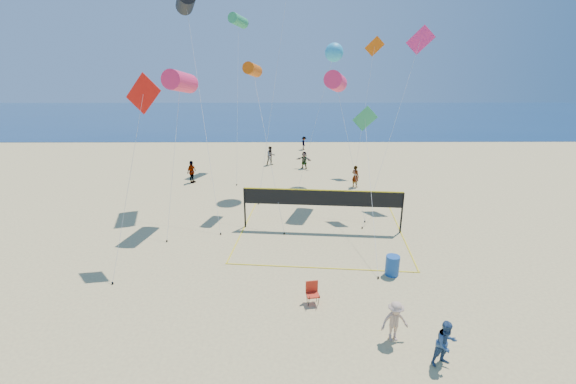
{
  "coord_description": "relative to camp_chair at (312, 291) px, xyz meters",
  "views": [
    {
      "loc": [
        0.65,
        -9.36,
        9.07
      ],
      "look_at": [
        0.74,
        2.0,
        5.28
      ],
      "focal_mm": 24.0,
      "sensor_mm": 36.0,
      "label": 1
    }
  ],
  "objects": [
    {
      "name": "ground",
      "position": [
        -1.71,
        -3.84,
        -0.51
      ],
      "size": [
        120.0,
        120.0,
        0.0
      ],
      "primitive_type": "plane",
      "color": "#D9C17A",
      "rests_on": "ground"
    },
    {
      "name": "ocean",
      "position": [
        -1.71,
        58.16,
        -0.5
      ],
      "size": [
        140.0,
        50.0,
        0.03
      ],
      "primitive_type": "cube",
      "color": "navy",
      "rests_on": "ground"
    },
    {
      "name": "bystander_a",
      "position": [
        3.94,
        -3.36,
        0.27
      ],
      "size": [
        0.9,
        0.79,
        1.57
      ],
      "primitive_type": "imported",
      "rotation": [
        0.0,
        0.0,
        0.3
      ],
      "color": "#2E4C75",
      "rests_on": "ground"
    },
    {
      "name": "bystander_b",
      "position": [
        2.66,
        -2.21,
        0.23
      ],
      "size": [
        1.04,
        0.69,
        1.49
      ],
      "primitive_type": "imported",
      "rotation": [
        0.0,
        0.0,
        0.15
      ],
      "color": "tan",
      "rests_on": "ground"
    },
    {
      "name": "far_person_0",
      "position": [
        -8.53,
        16.44,
        0.38
      ],
      "size": [
        0.8,
        1.14,
        1.79
      ],
      "primitive_type": "imported",
      "rotation": [
        0.0,
        0.0,
        1.18
      ],
      "color": "gray",
      "rests_on": "ground"
    },
    {
      "name": "far_person_1",
      "position": [
        0.65,
        20.77,
        0.27
      ],
      "size": [
        1.5,
        1.03,
        1.56
      ],
      "primitive_type": "imported",
      "rotation": [
        0.0,
        0.0,
        -0.44
      ],
      "color": "gray",
      "rests_on": "ground"
    },
    {
      "name": "far_person_2",
      "position": [
        4.33,
        15.2,
        0.34
      ],
      "size": [
        0.72,
        0.73,
        1.71
      ],
      "primitive_type": "imported",
      "rotation": [
        0.0,
        0.0,
        2.32
      ],
      "color": "gray",
      "rests_on": "ground"
    },
    {
      "name": "far_person_3",
      "position": [
        -2.43,
        22.1,
        0.37
      ],
      "size": [
        1.04,
        0.93,
        1.76
      ],
      "primitive_type": "imported",
      "rotation": [
        0.0,
        0.0,
        0.37
      ],
      "color": "gray",
      "rests_on": "ground"
    },
    {
      "name": "far_person_4",
      "position": [
        1.02,
        28.94,
        0.21
      ],
      "size": [
        0.61,
        0.98,
        1.45
      ],
      "primitive_type": "imported",
      "rotation": [
        0.0,
        0.0,
        1.65
      ],
      "color": "gray",
      "rests_on": "ground"
    },
    {
      "name": "camp_chair",
      "position": [
        0.0,
        0.0,
        0.0
      ],
      "size": [
        0.56,
        0.67,
        1.02
      ],
      "rotation": [
        0.0,
        0.0,
        0.16
      ],
      "color": "red",
      "rests_on": "ground"
    },
    {
      "name": "trash_barrel",
      "position": [
        3.75,
        2.12,
        -0.05
      ],
      "size": [
        0.68,
        0.68,
        0.92
      ],
      "primitive_type": "cylinder",
      "rotation": [
        0.0,
        0.0,
        0.1
      ],
      "color": "#174999",
      "rests_on": "ground"
    },
    {
      "name": "volleyball_net",
      "position": [
        1.01,
        7.13,
        1.15
      ],
      "size": [
        9.9,
        9.77,
        2.43
      ],
      "rotation": [
        0.0,
        0.0,
        -0.1
      ],
      "color": "black",
      "rests_on": "ground"
    },
    {
      "name": "kite_0",
      "position": [
        -6.86,
        8.98,
        7.62
      ],
      "size": [
        1.51,
        4.82,
        8.85
      ],
      "rotation": [
        0.0,
        0.0,
        -0.17
      ],
      "color": "#F8295F",
      "rests_on": "ground"
    },
    {
      "name": "kite_1",
      "position": [
        -7.19,
        13.09,
        12.25
      ],
      "size": [
        3.48,
        8.05,
        13.48
      ],
      "rotation": [
        0.0,
        0.0,
        0.33
      ],
      "color": "black",
      "rests_on": "ground"
    },
    {
      "name": "kite_2",
      "position": [
        -3.03,
        11.3,
        8.21
      ],
      "size": [
        2.52,
        5.8,
        9.22
      ],
      "rotation": [
        0.0,
        0.0,
        -0.24
      ],
      "color": "#CF5409",
      "rests_on": "ground"
    },
    {
      "name": "kite_3",
      "position": [
        -7.48,
        4.5,
        6.98
      ],
      "size": [
        2.08,
        3.57,
        8.74
      ],
      "rotation": [
        0.0,
        0.0,
        -0.14
      ],
      "color": "red",
      "rests_on": "ground"
    },
    {
      "name": "kite_4",
      "position": [
        3.66,
        9.41,
        5.1
      ],
      "size": [
        1.39,
        8.57,
        6.75
      ],
      "rotation": [
        0.0,
        0.0,
        -0.32
      ],
      "color": "#2E9C5D",
      "rests_on": "ground"
    },
    {
      "name": "kite_5",
      "position": [
        7.37,
        12.76,
        9.45
      ],
      "size": [
        5.07,
        6.28,
        11.42
      ],
      "rotation": [
        0.0,
        0.0,
        -0.28
      ],
      "color": "#DD2676",
      "rests_on": "ground"
    },
    {
      "name": "kite_7",
      "position": [
        2.69,
        17.92,
        9.39
      ],
      "size": [
        3.81,
        5.13,
        10.61
      ],
      "rotation": [
        0.0,
        0.0,
        0.31
      ],
      "color": "#2AA4DD",
      "rests_on": "ground"
    },
    {
      "name": "kite_8",
      "position": [
        -5.03,
        22.48,
        12.05
      ],
      "size": [
        1.64,
        8.03,
        13.16
      ],
      "rotation": [
        0.0,
        0.0,
        -0.39
      ],
      "color": "#2E9C5D",
      "rests_on": "ground"
    },
    {
      "name": "kite_9",
      "position": [
        6.24,
        20.47,
        9.32
      ],
      "size": [
        2.47,
        3.22,
        11.26
      ],
      "rotation": [
        0.0,
        0.0,
        -0.09
      ],
      "color": "#CF5409",
      "rests_on": "ground"
    },
    {
      "name": "kite_10",
      "position": [
        2.13,
        11.91,
        7.5
      ],
      "size": [
        2.54,
        5.2,
        8.74
      ],
      "rotation": [
        0.0,
        0.0,
        -0.28
      ],
      "color": "#F8295F",
      "rests_on": "ground"
    }
  ]
}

